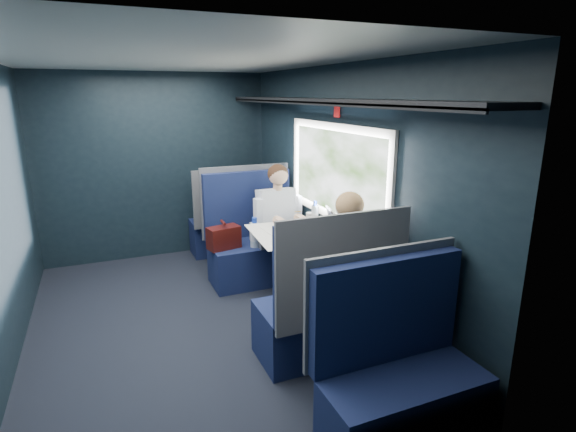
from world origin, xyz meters
name	(u,v)px	position (x,y,z in m)	size (l,w,h in m)	color
ground	(196,328)	(0.00, 0.00, -0.01)	(2.80, 4.20, 0.01)	black
room_shell	(189,165)	(0.02, 0.00, 1.48)	(3.00, 4.40, 2.40)	black
table	(301,244)	(1.03, 0.00, 0.66)	(0.62, 1.00, 0.74)	#54565E
seat_bay_near	(252,243)	(0.83, 0.87, 0.42)	(1.07, 0.62, 1.26)	#0C1438
seat_bay_far	(326,311)	(0.85, -0.87, 0.41)	(1.04, 0.62, 1.26)	#0C1438
seat_row_front	(231,223)	(0.85, 1.80, 0.41)	(1.04, 0.51, 1.16)	#0C1438
seat_row_back	(398,378)	(0.85, -1.80, 0.41)	(1.04, 0.51, 1.16)	#0C1438
man	(280,219)	(1.10, 0.70, 0.72)	(0.53, 0.56, 1.32)	black
woman	(345,261)	(1.10, -0.71, 0.73)	(0.53, 0.56, 1.32)	black
papers	(284,234)	(0.91, 0.11, 0.74)	(0.58, 0.84, 0.01)	white
laptop	(327,227)	(1.29, -0.03, 0.81)	(0.31, 0.37, 0.24)	silver
bottle_small	(315,214)	(1.33, 0.31, 0.85)	(0.07, 0.07, 0.24)	silver
cup	(309,217)	(1.33, 0.44, 0.78)	(0.07, 0.07, 0.09)	white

